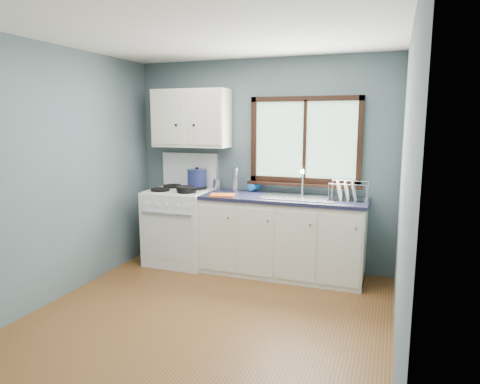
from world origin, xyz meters
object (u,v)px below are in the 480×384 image
(gas_range, at_px, (180,224))
(dish_rack, at_px, (347,195))
(base_cabinets, at_px, (282,240))
(thermos, at_px, (235,180))
(skillet, at_px, (186,188))
(utensil_crock, at_px, (217,184))
(sink, at_px, (298,203))
(stockpot, at_px, (197,178))

(gas_range, bearing_deg, dish_rack, 0.90)
(base_cabinets, xyz_separation_m, thermos, (-0.63, 0.14, 0.65))
(gas_range, height_order, thermos, gas_range)
(skillet, height_order, utensil_crock, utensil_crock)
(base_cabinets, xyz_separation_m, sink, (0.18, -0.00, 0.45))
(stockpot, bearing_deg, base_cabinets, -7.01)
(gas_range, relative_size, thermos, 4.76)
(sink, bearing_deg, skillet, -171.75)
(utensil_crock, bearing_deg, base_cabinets, -12.25)
(utensil_crock, height_order, thermos, utensil_crock)
(base_cabinets, bearing_deg, utensil_crock, 167.75)
(thermos, relative_size, dish_rack, 0.70)
(gas_range, xyz_separation_m, sink, (1.49, 0.02, 0.37))
(base_cabinets, relative_size, sink, 2.20)
(skillet, bearing_deg, base_cabinets, 22.91)
(skillet, bearing_deg, gas_range, 148.26)
(sink, distance_m, dish_rack, 0.55)
(skillet, xyz_separation_m, utensil_crock, (0.25, 0.38, 0.01))
(skillet, xyz_separation_m, thermos, (0.50, 0.33, 0.08))
(base_cabinets, distance_m, stockpot, 1.33)
(utensil_crock, relative_size, dish_rack, 0.83)
(gas_range, bearing_deg, thermos, 13.10)
(dish_rack, bearing_deg, skillet, -173.82)
(utensil_crock, distance_m, dish_rack, 1.61)
(sink, distance_m, skillet, 1.33)
(thermos, bearing_deg, stockpot, 179.74)
(base_cabinets, height_order, utensil_crock, utensil_crock)
(skillet, height_order, dish_rack, dish_rack)
(sink, xyz_separation_m, thermos, (-0.81, 0.14, 0.20))
(base_cabinets, xyz_separation_m, dish_rack, (0.71, 0.01, 0.57))
(base_cabinets, bearing_deg, thermos, 167.66)
(utensil_crock, relative_size, thermos, 1.19)
(gas_range, bearing_deg, utensil_crock, 26.75)
(gas_range, distance_m, sink, 1.53)
(base_cabinets, xyz_separation_m, stockpot, (-1.14, 0.14, 0.66))
(skillet, bearing_deg, dish_rack, 19.65)
(sink, bearing_deg, gas_range, -179.29)
(skillet, bearing_deg, thermos, 46.58)
(sink, xyz_separation_m, dish_rack, (0.53, 0.01, 0.12))
(gas_range, height_order, utensil_crock, gas_range)
(sink, relative_size, utensil_crock, 2.47)
(dish_rack, bearing_deg, base_cabinets, -179.08)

